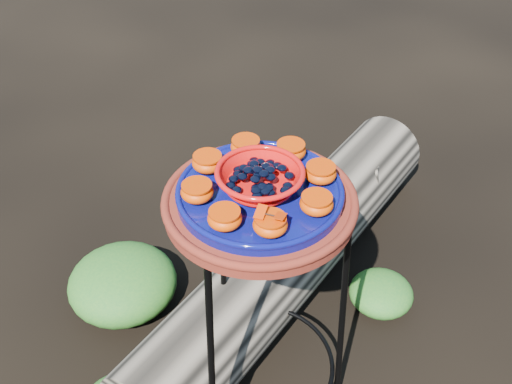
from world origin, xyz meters
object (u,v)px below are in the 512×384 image
cobalt_plate (260,194)px  driftwood_log (291,253)px  plant_stand (259,315)px  red_bowl (260,180)px  terracotta_saucer (260,204)px

cobalt_plate → driftwood_log: 0.76m
plant_stand → red_bowl: size_ratio=3.97×
plant_stand → driftwood_log: size_ratio=0.48×
plant_stand → terracotta_saucer: (0.00, 0.00, 0.37)m
terracotta_saucer → cobalt_plate: bearing=0.0°
cobalt_plate → red_bowl: (0.00, 0.00, 0.04)m
plant_stand → cobalt_plate: (0.00, 0.00, 0.40)m
red_bowl → driftwood_log: bearing=48.5°
plant_stand → cobalt_plate: cobalt_plate is taller
terracotta_saucer → driftwood_log: size_ratio=0.29×
terracotta_saucer → red_bowl: red_bowl is taller
cobalt_plate → plant_stand: bearing=0.0°
driftwood_log → terracotta_saucer: bearing=-131.5°
plant_stand → terracotta_saucer: terracotta_saucer is taller
terracotta_saucer → cobalt_plate: (0.00, 0.00, 0.03)m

